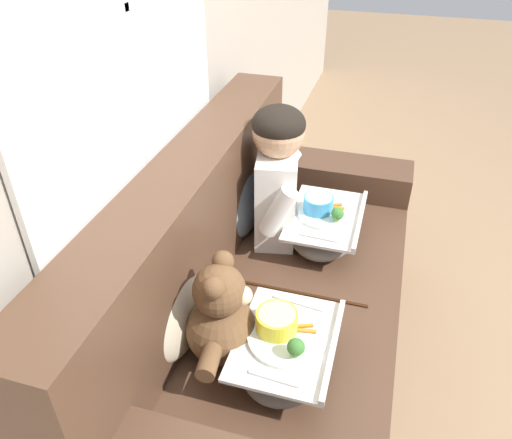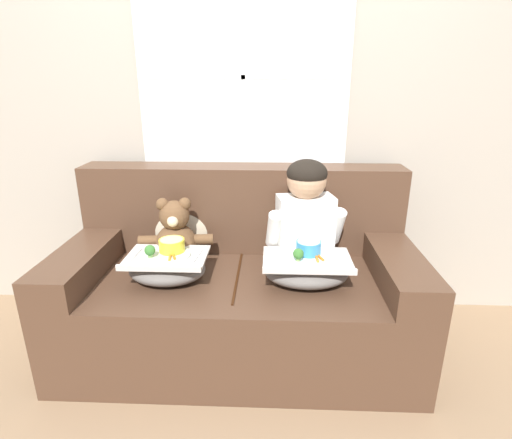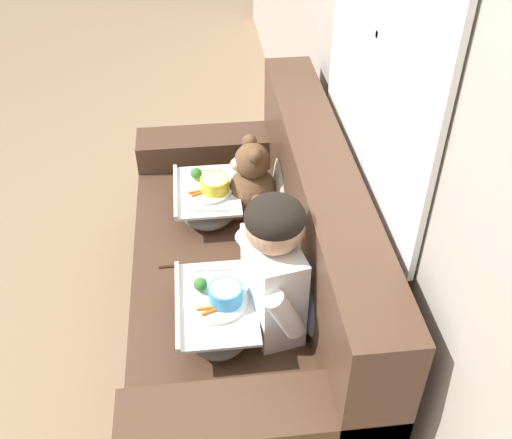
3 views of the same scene
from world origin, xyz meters
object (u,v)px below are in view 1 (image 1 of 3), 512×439
object	(u,v)px
couch	(261,309)
lap_tray_child	(325,226)
throw_pillow_behind_teddy	(173,304)
child_figure	(278,169)
throw_pillow_behind_child	(241,193)
teddy_bear	(222,319)
lap_tray_teddy	(286,351)

from	to	relation	value
couch	lap_tray_child	xyz separation A→B (m)	(0.34, -0.17, 0.20)
couch	throw_pillow_behind_teddy	world-z (taller)	couch
child_figure	lap_tray_child	xyz separation A→B (m)	(-0.00, -0.21, -0.24)
couch	throw_pillow_behind_teddy	bearing A→B (deg)	151.09
throw_pillow_behind_child	child_figure	distance (m)	0.21
throw_pillow_behind_teddy	child_figure	xyz separation A→B (m)	(0.69, -0.16, 0.14)
couch	child_figure	xyz separation A→B (m)	(0.34, 0.03, 0.44)
throw_pillow_behind_teddy	child_figure	distance (m)	0.72
throw_pillow_behind_teddy	lap_tray_child	xyz separation A→B (m)	(0.69, -0.36, -0.10)
couch	throw_pillow_behind_child	size ratio (longest dim) A/B	4.68
throw_pillow_behind_child	lap_tray_child	world-z (taller)	throw_pillow_behind_child
throw_pillow_behind_teddy	lap_tray_child	bearing A→B (deg)	-27.94
lap_tray_child	throw_pillow_behind_teddy	bearing A→B (deg)	152.06
couch	teddy_bear	size ratio (longest dim) A/B	4.54
lap_tray_teddy	lap_tray_child	bearing A→B (deg)	-0.03
couch	lap_tray_child	bearing A→B (deg)	-26.95
throw_pillow_behind_teddy	lap_tray_teddy	xyz separation A→B (m)	(0.00, -0.36, -0.10)
child_figure	lap_tray_teddy	bearing A→B (deg)	-163.31
lap_tray_child	lap_tray_teddy	bearing A→B (deg)	179.97
child_figure	lap_tray_child	world-z (taller)	child_figure
throw_pillow_behind_teddy	lap_tray_teddy	bearing A→B (deg)	-89.86
lap_tray_child	lap_tray_teddy	distance (m)	0.69
throw_pillow_behind_teddy	child_figure	bearing A→B (deg)	-12.95
throw_pillow_behind_teddy	teddy_bear	size ratio (longest dim) A/B	0.93
throw_pillow_behind_teddy	lap_tray_teddy	distance (m)	0.38
throw_pillow_behind_child	teddy_bear	world-z (taller)	throw_pillow_behind_child
throw_pillow_behind_teddy	teddy_bear	world-z (taller)	teddy_bear
teddy_bear	lap_tray_teddy	xyz separation A→B (m)	(0.00, -0.20, -0.08)
couch	teddy_bear	world-z (taller)	couch
throw_pillow_behind_teddy	child_figure	size ratio (longest dim) A/B	0.64
couch	lap_tray_child	world-z (taller)	couch
couch	child_figure	world-z (taller)	child_figure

